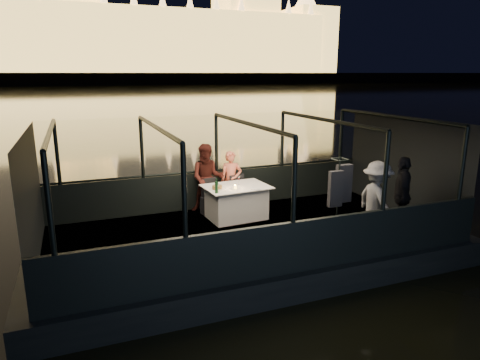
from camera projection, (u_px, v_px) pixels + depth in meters
name	position (u px, v px, depth m)	size (l,w,h in m)	color
river_water	(89.00, 94.00, 81.48)	(500.00, 500.00, 0.00)	black
boat_hull	(247.00, 254.00, 9.13)	(8.60, 4.40, 1.00)	black
boat_deck	(247.00, 233.00, 9.02)	(8.00, 4.00, 0.04)	black
gunwale_port	(217.00, 189.00, 10.71)	(8.00, 0.08, 0.90)	black
gunwale_starboard	(292.00, 248.00, 7.10)	(8.00, 0.08, 0.90)	black
cabin_glass_port	(216.00, 143.00, 10.43)	(8.00, 0.02, 1.40)	#99B2B2
cabin_glass_starboard	(294.00, 181.00, 6.82)	(8.00, 0.02, 1.40)	#99B2B2
cabin_roof_glass	(247.00, 123.00, 8.46)	(8.00, 4.00, 0.02)	#99B2B2
end_wall_fore	(31.00, 200.00, 7.33)	(0.02, 4.00, 2.30)	black
end_wall_aft	(403.00, 165.00, 10.14)	(0.02, 4.00, 2.30)	black
canopy_ribs	(247.00, 180.00, 8.73)	(8.00, 4.00, 2.30)	black
embankment	(77.00, 80.00, 198.80)	(400.00, 140.00, 6.00)	#423D33
parliament_building	(72.00, 4.00, 160.37)	(220.00, 32.00, 60.00)	#F2D18C
dining_table_central	(236.00, 202.00, 9.83)	(1.45, 1.05, 0.77)	silver
chair_port_left	(211.00, 196.00, 10.08)	(0.39, 0.39, 0.83)	black
chair_port_right	(239.00, 193.00, 10.30)	(0.40, 0.40, 0.86)	black
coat_stand	(338.00, 201.00, 8.14)	(0.49, 0.39, 1.76)	black
person_woman_coral	(231.00, 179.00, 10.44)	(0.52, 0.35, 1.44)	#EA7355
person_man_maroon	(208.00, 181.00, 10.22)	(0.79, 0.62, 1.65)	#3C1510
passenger_stripe	(377.00, 199.00, 8.46)	(1.04, 0.59, 1.61)	white
passenger_dark	(402.00, 193.00, 8.89)	(0.95, 0.40, 1.62)	black
wine_bottle	(216.00, 186.00, 9.14)	(0.07, 0.07, 0.32)	#153A1C
bread_basket	(217.00, 187.00, 9.48)	(0.22, 0.22, 0.09)	olive
amber_candle	(235.00, 187.00, 9.51)	(0.06, 0.06, 0.08)	yellow
plate_near	(256.00, 188.00, 9.51)	(0.25, 0.25, 0.02)	white
plate_far	(220.00, 189.00, 9.49)	(0.24, 0.24, 0.02)	white
wine_glass_white	(218.00, 188.00, 9.21)	(0.07, 0.07, 0.20)	silver
wine_glass_red	(239.00, 181.00, 9.84)	(0.06, 0.06, 0.19)	white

